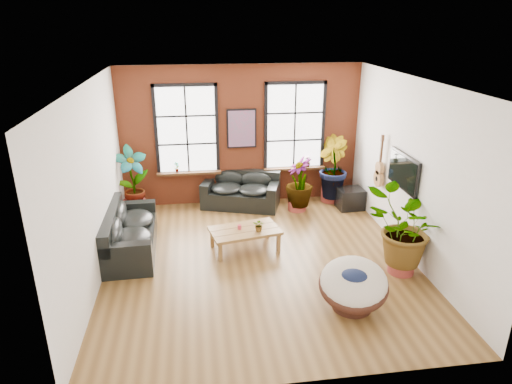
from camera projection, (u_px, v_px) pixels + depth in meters
room at (259, 176)px, 8.58m from camera, size 6.04×6.54×3.54m
sofa_back at (241, 191)px, 11.62m from camera, size 2.09×1.47×0.87m
sofa_left at (128, 233)px, 9.33m from camera, size 1.02×2.30×0.90m
coffee_table at (245, 232)px, 9.42m from camera, size 1.54×1.07×0.54m
papasan_chair at (353, 285)px, 7.48m from camera, size 1.46×1.47×0.86m
poster at (242, 129)px, 11.31m from camera, size 0.74×0.06×0.98m
tv_wall_unit at (396, 172)px, 9.45m from camera, size 0.13×1.86×1.20m
media_box at (350, 199)px, 11.48m from camera, size 0.66×0.56×0.52m
pot_back_left at (135, 208)px, 11.10m from camera, size 0.65×0.65×0.40m
pot_back_right at (331, 194)px, 11.98m from camera, size 0.64×0.64×0.37m
pot_right_wall at (401, 264)px, 8.63m from camera, size 0.56×0.56×0.36m
pot_mid at (297, 204)px, 11.42m from camera, size 0.56×0.56×0.33m
floor_plant_back_left at (132, 178)px, 10.86m from camera, size 1.00×0.87×1.58m
floor_plant_back_right at (332, 167)px, 11.67m from camera, size 0.89×1.01×1.59m
floor_plant_right_wall at (404, 229)px, 8.37m from camera, size 1.56×1.42×1.49m
floor_plant_mid at (300, 182)px, 11.19m from camera, size 0.77×0.77×1.23m
table_plant at (259, 225)px, 9.28m from camera, size 0.30×0.28×0.26m
sill_plant_left at (177, 167)px, 11.38m from camera, size 0.17×0.17×0.27m
sill_plant_right at (307, 162)px, 11.81m from camera, size 0.19×0.19×0.27m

